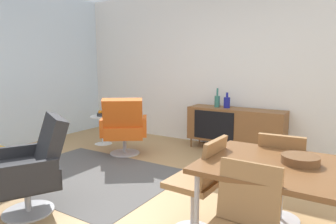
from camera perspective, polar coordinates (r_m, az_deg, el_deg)
The scene contains 14 objects.
ground_plane at distance 3.41m, azimuth -5.30°, elevation -15.97°, with size 8.32×8.32×0.00m, color tan.
wall_back at distance 5.39m, azimuth 11.62°, elevation 8.41°, with size 6.80×0.12×2.80m, color white.
sideboard at distance 5.12m, azimuth 12.71°, elevation -2.47°, with size 1.60×0.45×0.72m.
vase_cobalt at distance 5.12m, azimuth 11.17°, elevation 1.84°, with size 0.11×0.11×0.26m.
vase_sculptural_dark at distance 5.18m, azimuth 9.37°, elevation 2.12°, with size 0.09×0.09×0.32m.
dining_table at distance 2.28m, azimuth 27.06°, elevation -10.93°, with size 1.60×0.90×0.74m.
wooden_bowl_on_table at distance 2.34m, azimuth 23.93°, elevation -8.31°, with size 0.26×0.26×0.06m, color brown.
dining_chair_near_window at distance 2.57m, azimuth 6.01°, elevation -13.13°, with size 0.44×0.41×0.86m.
dining_chair_back_left at distance 2.92m, azimuth 20.86°, elevation -10.96°, with size 0.43×0.45×0.86m.
lounge_chair_red at distance 4.82m, azimuth -8.41°, elevation -2.73°, with size 0.90×0.89×0.95m.
armchair_black_shell at distance 3.23m, azimuth -24.36°, elevation -9.26°, with size 0.88×0.86×0.95m.
side_table_round at distance 5.59m, azimuth -12.33°, elevation -2.72°, with size 0.44×0.44×0.52m.
fruit_bowl at distance 5.55m, azimuth -12.40°, elevation -0.30°, with size 0.20×0.20×0.11m.
area_rug at distance 4.14m, azimuth -14.88°, elevation -11.56°, with size 2.20×1.70×0.01m, color #595654.
Camera 1 is at (1.89, -2.45, 1.43)m, focal length 31.94 mm.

